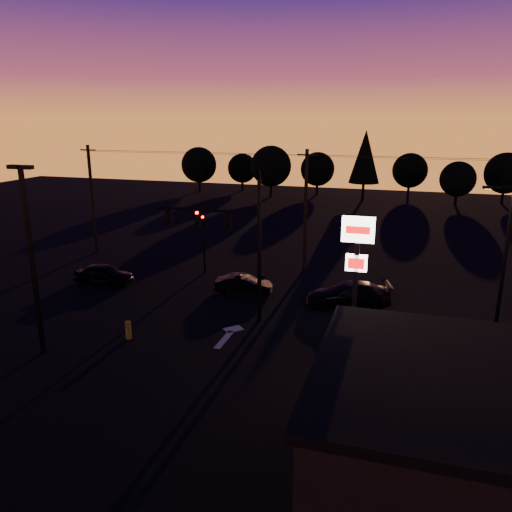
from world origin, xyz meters
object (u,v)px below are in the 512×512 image
at_px(suv_parked, 456,379).
at_px(secondary_signal, 204,235).
at_px(parking_lot_light, 31,249).
at_px(car_mid, 243,284).
at_px(traffic_signal_mast, 232,234).
at_px(car_left, 104,274).
at_px(car_right, 348,294).
at_px(streetlight, 503,256).
at_px(pylon_sign, 357,256).
at_px(bollard, 128,330).

bearing_deg(suv_parked, secondary_signal, 134.98).
distance_m(parking_lot_light, car_mid, 13.73).
distance_m(traffic_signal_mast, car_left, 11.83).
xyz_separation_m(parking_lot_light, car_right, (13.55, 10.76, -4.53)).
bearing_deg(car_right, car_left, -104.71).
bearing_deg(secondary_signal, suv_parked, -37.03).
relative_size(streetlight, car_right, 1.56).
bearing_deg(car_right, pylon_sign, -8.41).
relative_size(secondary_signal, pylon_sign, 0.64).
xyz_separation_m(traffic_signal_mast, bollard, (-4.23, -4.33, -4.46)).
relative_size(car_mid, car_right, 0.73).
xyz_separation_m(secondary_signal, pylon_sign, (12.00, -9.99, 2.05)).
bearing_deg(car_right, suv_parked, 15.21).
bearing_deg(bollard, traffic_signal_mast, 45.63).
height_order(parking_lot_light, car_left, parking_lot_light).
xyz_separation_m(car_left, suv_parked, (22.30, -8.11, -0.05)).
distance_m(car_mid, suv_parked, 15.36).
height_order(secondary_signal, parking_lot_light, parking_lot_light).
distance_m(traffic_signal_mast, secondary_signal, 9.19).
height_order(parking_lot_light, car_mid, parking_lot_light).
relative_size(bollard, car_mid, 0.26).
bearing_deg(car_mid, car_right, -100.52).
bearing_deg(parking_lot_light, suv_parked, 5.87).
height_order(traffic_signal_mast, car_left, traffic_signal_mast).
height_order(bollard, car_mid, car_mid).
distance_m(pylon_sign, streetlight, 8.00).
bearing_deg(streetlight, secondary_signal, 162.44).
bearing_deg(parking_lot_light, car_mid, 58.72).
bearing_deg(suv_parked, car_right, 114.26).
height_order(parking_lot_light, pylon_sign, parking_lot_light).
distance_m(pylon_sign, bollard, 12.30).
bearing_deg(car_mid, suv_parked, -134.39).
xyz_separation_m(streetlight, car_right, (-7.86, 2.26, -3.68)).
xyz_separation_m(bollard, car_mid, (3.54, 8.37, 0.14)).
relative_size(secondary_signal, suv_parked, 0.95).
xyz_separation_m(traffic_signal_mast, car_mid, (-0.70, 4.05, -4.32)).
bearing_deg(car_left, traffic_signal_mast, -111.16).
distance_m(secondary_signal, car_mid, 5.88).
relative_size(car_right, suv_parked, 1.12).
height_order(traffic_signal_mast, car_right, traffic_signal_mast).
bearing_deg(bollard, parking_lot_light, -139.93).
height_order(parking_lot_light, bollard, parking_lot_light).
xyz_separation_m(streetlight, car_left, (-24.61, 1.58, -3.73)).
bearing_deg(car_left, pylon_sign, -112.44).
relative_size(traffic_signal_mast, streetlight, 1.07).
relative_size(pylon_sign, bollard, 7.15).
height_order(traffic_signal_mast, streetlight, traffic_signal_mast).
height_order(bollard, car_left, car_left).
height_order(pylon_sign, bollard, pylon_sign).
height_order(traffic_signal_mast, car_mid, traffic_signal_mast).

